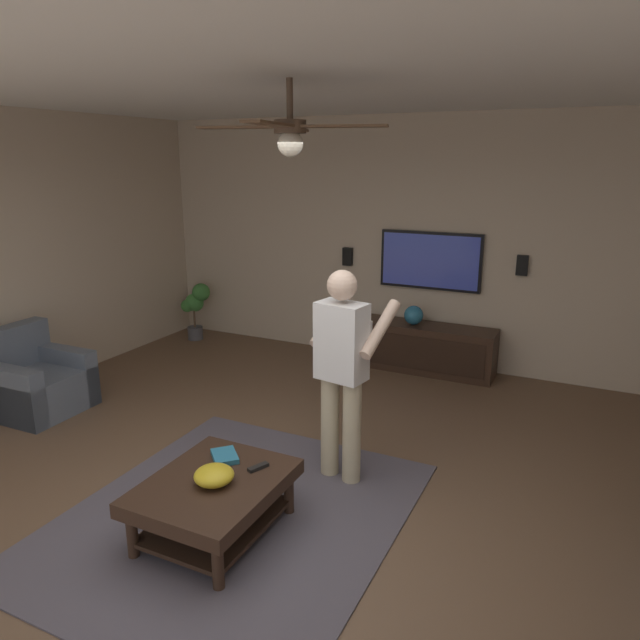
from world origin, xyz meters
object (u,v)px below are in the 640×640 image
at_px(tv, 430,261).
at_px(wall_speaker_right, 348,257).
at_px(armchair, 35,383).
at_px(potted_plant_short, 196,304).
at_px(bowl, 214,475).
at_px(vase_round, 414,315).
at_px(coffee_table, 214,494).
at_px(person_standing, 343,364).
at_px(book, 225,456).
at_px(media_console, 420,347).
at_px(remote_black, 258,467).
at_px(remote_white, 218,479).
at_px(wall_speaker_left, 522,265).
at_px(ceiling_fan, 289,132).

height_order(tv, wall_speaker_right, tv).
height_order(armchair, potted_plant_short, armchair).
relative_size(bowl, vase_round, 1.17).
height_order(coffee_table, person_standing, person_standing).
xyz_separation_m(tv, person_standing, (-2.83, -0.15, -0.33)).
relative_size(coffee_table, tv, 0.84).
relative_size(person_standing, potted_plant_short, 2.13).
xyz_separation_m(potted_plant_short, book, (-3.24, -2.73, -0.06)).
bearing_deg(media_console, book, -6.75).
xyz_separation_m(bowl, wall_speaker_right, (3.91, 0.77, 0.77)).
height_order(coffee_table, remote_black, remote_black).
bearing_deg(person_standing, media_console, 12.77).
height_order(remote_white, vase_round, vase_round).
relative_size(bowl, book, 1.17).
relative_size(coffee_table, remote_white, 6.67).
height_order(media_console, person_standing, person_standing).
height_order(media_console, remote_black, media_console).
bearing_deg(wall_speaker_right, remote_white, -168.71).
xyz_separation_m(tv, wall_speaker_left, (0.01, -1.01, 0.02)).
xyz_separation_m(bowl, remote_black, (0.28, -0.16, -0.05)).
bearing_deg(person_standing, wall_speaker_left, -7.43).
relative_size(armchair, tv, 0.70).
relative_size(armchair, book, 3.77).
xyz_separation_m(tv, wall_speaker_right, (0.01, 1.04, -0.03)).
bearing_deg(vase_round, bowl, 177.13).
xyz_separation_m(potted_plant_short, ceiling_fan, (-2.92, -3.09, 2.08)).
distance_m(person_standing, remote_white, 1.23).
xyz_separation_m(remote_black, vase_round, (3.35, -0.03, 0.25)).
height_order(person_standing, book, person_standing).
xyz_separation_m(tv, remote_white, (-3.86, 0.27, -0.85)).
relative_size(media_console, tv, 1.44).
bearing_deg(vase_round, person_standing, -174.75).
distance_m(potted_plant_short, remote_black, 4.43).
xyz_separation_m(armchair, person_standing, (0.16, -3.21, 0.65)).
distance_m(coffee_table, remote_white, 0.12).
bearing_deg(bowl, armchair, 72.08).
xyz_separation_m(vase_round, ceiling_fan, (-3.01, -0.05, 1.90)).
bearing_deg(book, person_standing, 99.06).
relative_size(book, vase_round, 1.00).
xyz_separation_m(remote_black, book, (0.02, 0.28, 0.01)).
bearing_deg(bowl, tv, -4.00).
bearing_deg(ceiling_fan, potted_plant_short, 46.65).
bearing_deg(vase_round, tv, -18.78).
bearing_deg(person_standing, remote_black, 171.02).
bearing_deg(wall_speaker_right, coffee_table, -169.20).
xyz_separation_m(coffee_table, remote_white, (0.01, -0.03, 0.12)).
bearing_deg(tv, vase_round, -18.78).
height_order(bowl, wall_speaker_left, wall_speaker_left).
bearing_deg(book, bowl, -22.63).
distance_m(remote_black, book, 0.28).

